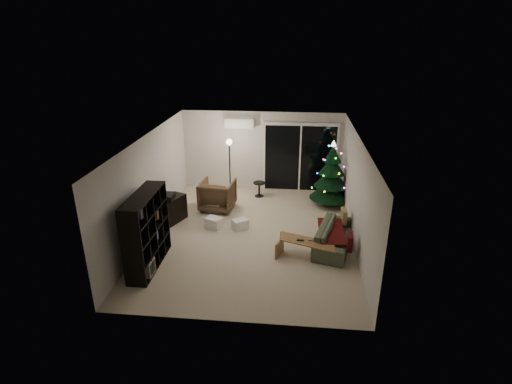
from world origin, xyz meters
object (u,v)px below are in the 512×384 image
christmas_tree (332,173)px  sofa (335,236)px  coffee_table (306,249)px  bookshelf (137,231)px  armchair (217,195)px  media_cabinet (168,211)px

christmas_tree → sofa: bearing=-91.2°
coffee_table → christmas_tree: christmas_tree is taller
bookshelf → coffee_table: (3.62, 0.69, -0.63)m
bookshelf → sofa: size_ratio=0.90×
armchair → coffee_table: (2.49, -2.41, -0.23)m
armchair → coffee_table: size_ratio=0.74×
media_cabinet → christmas_tree: bearing=43.4°
armchair → sofa: armchair is taller
sofa → coffee_table: (-0.68, -0.55, -0.07)m
sofa → coffee_table: sofa is taller
armchair → sofa: (3.17, -1.85, -0.16)m
christmas_tree → media_cabinet: bearing=-158.9°
armchair → sofa: 3.68m
armchair → sofa: size_ratio=0.51×
bookshelf → coffee_table: 3.74m
bookshelf → media_cabinet: 2.10m
coffee_table → armchair: bearing=155.9°
media_cabinet → sofa: 4.37m
sofa → coffee_table: size_ratio=1.45×
media_cabinet → armchair: (1.13, 1.05, 0.08)m
bookshelf → armchair: bookshelf is taller
media_cabinet → christmas_tree: (4.35, 1.68, 0.63)m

